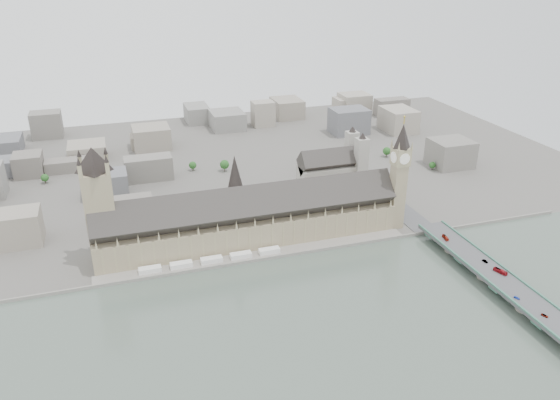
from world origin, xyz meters
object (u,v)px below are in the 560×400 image
object	(u,v)px
elizabeth_tower	(400,169)
car_silver	(485,261)
westminster_abbey	(333,173)
car_blue	(517,298)
palace_of_westminster	(249,219)
car_grey	(545,315)
red_bus_north	(445,238)
red_bus_south	(500,271)
victoria_tower	(99,200)
westminster_bridge	(479,268)
car_approach	(399,193)

from	to	relation	value
elizabeth_tower	car_silver	distance (m)	110.64
westminster_abbey	car_blue	world-z (taller)	westminster_abbey
palace_of_westminster	car_grey	xyz separation A→B (m)	(158.66, -181.17, -11.79)
car_silver	red_bus_north	bearing A→B (deg)	88.95
red_bus_north	car_grey	xyz separation A→B (m)	(1.02, -116.61, -0.65)
red_bus_north	palace_of_westminster	bearing A→B (deg)	166.62
car_silver	car_grey	xyz separation A→B (m)	(-6.98, -73.21, -0.15)
palace_of_westminster	car_grey	size ratio (longest dim) A/B	55.56
red_bus_south	car_silver	xyz separation A→B (m)	(-0.65, 17.54, -0.75)
car_grey	car_blue	bearing A→B (deg)	78.98
victoria_tower	westminster_abbey	world-z (taller)	victoria_tower
red_bus_north	red_bus_south	world-z (taller)	red_bus_south
westminster_bridge	car_grey	world-z (taller)	car_grey
westminster_bridge	westminster_abbey	bearing A→B (deg)	105.64
red_bus_north	red_bus_south	xyz separation A→B (m)	(8.65, -60.94, 0.25)
palace_of_westminster	elizabeth_tower	size ratio (longest dim) A/B	2.47
westminster_bridge	elizabeth_tower	bearing A→B (deg)	104.11
elizabeth_tower	car_approach	bearing A→B (deg)	57.11
westminster_bridge	palace_of_westminster	bearing A→B (deg)	146.51
victoria_tower	red_bus_south	xyz separation A→B (m)	(288.29, -131.80, -43.39)
car_silver	car_approach	size ratio (longest dim) A/B	1.06
car_blue	car_silver	xyz separation A→B (m)	(10.57, 50.07, 0.10)
car_grey	westminster_abbey	bearing A→B (deg)	80.72
palace_of_westminster	car_blue	xyz separation A→B (m)	(155.08, -158.03, -11.73)
palace_of_westminster	elizabeth_tower	world-z (taller)	elizabeth_tower
car_silver	westminster_abbey	bearing A→B (deg)	95.12
victoria_tower	westminster_abbey	xyz separation A→B (m)	(232.92, 69.00, -30.12)
car_grey	red_bus_north	bearing A→B (deg)	70.68
red_bus_north	car_silver	xyz separation A→B (m)	(8.00, -43.40, -0.50)
palace_of_westminster	westminster_abbey	distance (m)	134.09
elizabeth_tower	westminster_abbey	xyz separation A→B (m)	(-27.08, 87.00, -33.01)
red_bus_south	car_blue	xyz separation A→B (m)	(-11.22, -32.53, -0.85)
palace_of_westminster	westminster_abbey	bearing A→B (deg)	34.17
red_bus_north	car_grey	distance (m)	116.61
victoria_tower	red_bus_south	size ratio (longest dim) A/B	8.87
westminster_bridge	car_approach	bearing A→B (deg)	87.72
car_grey	car_approach	size ratio (longest dim) A/B	1.02
westminster_abbey	car_blue	size ratio (longest dim) A/B	16.05
red_bus_north	car_approach	distance (m)	99.18
elizabeth_tower	westminster_abbey	world-z (taller)	elizabeth_tower
westminster_abbey	westminster_bridge	bearing A→B (deg)	-74.36
palace_of_westminster	car_silver	distance (m)	198.06
car_grey	car_approach	world-z (taller)	car_approach
red_bus_south	car_grey	xyz separation A→B (m)	(-7.63, -55.67, -0.91)
westminster_bridge	red_bus_north	distance (m)	43.34
westminster_bridge	car_blue	bearing A→B (deg)	-97.76
red_bus_south	car_approach	distance (m)	159.62
palace_of_westminster	westminster_abbey	xyz separation A→B (m)	(110.92, 75.30, 2.38)
palace_of_westminster	elizabeth_tower	distance (m)	142.94
car_grey	westminster_bridge	bearing A→B (deg)	67.59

